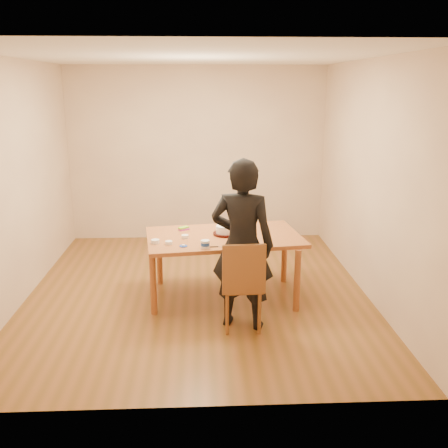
{
  "coord_description": "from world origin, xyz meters",
  "views": [
    {
      "loc": [
        0.06,
        -5.6,
        2.41
      ],
      "look_at": [
        0.31,
        -0.21,
        0.9
      ],
      "focal_mm": 40.0,
      "sensor_mm": 36.0,
      "label": 1
    }
  ],
  "objects_px": {
    "cake_plate": "(226,233)",
    "cake": "(226,229)",
    "dining_table": "(224,237)",
    "dining_chair": "(242,286)",
    "person": "(242,245)"
  },
  "relations": [
    {
      "from": "dining_chair",
      "to": "cake",
      "type": "distance_m",
      "value": 0.89
    },
    {
      "from": "dining_chair",
      "to": "person",
      "type": "relative_size",
      "value": 0.21
    },
    {
      "from": "cake",
      "to": "person",
      "type": "height_order",
      "value": "person"
    },
    {
      "from": "dining_table",
      "to": "dining_chair",
      "type": "xyz_separation_m",
      "value": [
        0.15,
        -0.78,
        -0.28
      ]
    },
    {
      "from": "cake_plate",
      "to": "cake",
      "type": "bearing_deg",
      "value": 0.0
    },
    {
      "from": "dining_chair",
      "to": "cake",
      "type": "bearing_deg",
      "value": 96.07
    },
    {
      "from": "dining_table",
      "to": "cake",
      "type": "xyz_separation_m",
      "value": [
        0.03,
        0.03,
        0.08
      ]
    },
    {
      "from": "dining_chair",
      "to": "cake_plate",
      "type": "distance_m",
      "value": 0.88
    },
    {
      "from": "dining_table",
      "to": "cake_plate",
      "type": "xyz_separation_m",
      "value": [
        0.03,
        0.03,
        0.03
      ]
    },
    {
      "from": "dining_table",
      "to": "cake",
      "type": "height_order",
      "value": "cake"
    },
    {
      "from": "cake_plate",
      "to": "cake",
      "type": "height_order",
      "value": "cake"
    },
    {
      "from": "person",
      "to": "cake",
      "type": "bearing_deg",
      "value": -64.62
    },
    {
      "from": "dining_table",
      "to": "dining_chair",
      "type": "bearing_deg",
      "value": -86.53
    },
    {
      "from": "cake",
      "to": "dining_chair",
      "type": "bearing_deg",
      "value": -81.34
    },
    {
      "from": "cake_plate",
      "to": "cake",
      "type": "xyz_separation_m",
      "value": [
        0.0,
        0.0,
        0.05
      ]
    }
  ]
}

